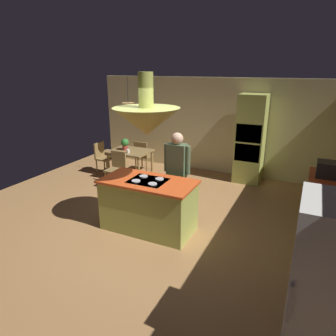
# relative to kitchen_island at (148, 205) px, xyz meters

# --- Properties ---
(ground) EXTENTS (8.16, 8.16, 0.00)m
(ground) POSITION_rel_kitchen_island_xyz_m (0.00, 0.20, -0.47)
(ground) COLOR #9E7042
(wall_back) EXTENTS (6.80, 0.10, 2.55)m
(wall_back) POSITION_rel_kitchen_island_xyz_m (0.00, 3.65, 0.80)
(wall_back) COLOR beige
(wall_back) RESTS_ON ground
(kitchen_island) EXTENTS (1.66, 0.85, 0.96)m
(kitchen_island) POSITION_rel_kitchen_island_xyz_m (0.00, 0.00, 0.00)
(kitchen_island) COLOR #A0A84C
(kitchen_island) RESTS_ON ground
(counter_run_right) EXTENTS (0.73, 2.51, 0.94)m
(counter_run_right) POSITION_rel_kitchen_island_xyz_m (2.84, 0.80, 0.00)
(counter_run_right) COLOR #A0A84C
(counter_run_right) RESTS_ON ground
(oven_tower) EXTENTS (0.66, 0.62, 2.20)m
(oven_tower) POSITION_rel_kitchen_island_xyz_m (1.10, 3.24, 0.62)
(oven_tower) COLOR #A0A84C
(oven_tower) RESTS_ON ground
(refrigerator) EXTENTS (0.72, 0.74, 1.80)m
(refrigerator) POSITION_rel_kitchen_island_xyz_m (2.80, -1.70, 0.42)
(refrigerator) COLOR silver
(refrigerator) RESTS_ON ground
(dining_table) EXTENTS (1.02, 0.80, 0.76)m
(dining_table) POSITION_rel_kitchen_island_xyz_m (-1.70, 2.10, 0.17)
(dining_table) COLOR olive
(dining_table) RESTS_ON ground
(person_at_island) EXTENTS (0.53, 0.22, 1.67)m
(person_at_island) POSITION_rel_kitchen_island_xyz_m (0.24, 0.69, 0.49)
(person_at_island) COLOR tan
(person_at_island) RESTS_ON ground
(range_hood) EXTENTS (1.10, 1.10, 1.00)m
(range_hood) POSITION_rel_kitchen_island_xyz_m (0.00, -0.00, 1.52)
(range_hood) COLOR #A0A84C
(pendant_light_over_table) EXTENTS (0.32, 0.32, 0.82)m
(pendant_light_over_table) POSITION_rel_kitchen_island_xyz_m (-1.70, 2.10, 1.39)
(pendant_light_over_table) COLOR #E0B266
(chair_facing_island) EXTENTS (0.40, 0.40, 0.87)m
(chair_facing_island) POSITION_rel_kitchen_island_xyz_m (-1.70, 1.48, 0.03)
(chair_facing_island) COLOR olive
(chair_facing_island) RESTS_ON ground
(chair_by_back_wall) EXTENTS (0.40, 0.40, 0.87)m
(chair_by_back_wall) POSITION_rel_kitchen_island_xyz_m (-1.70, 2.72, 0.03)
(chair_by_back_wall) COLOR olive
(chair_by_back_wall) RESTS_ON ground
(chair_at_corner) EXTENTS (0.40, 0.40, 0.87)m
(chair_at_corner) POSITION_rel_kitchen_island_xyz_m (-2.59, 2.10, 0.03)
(chair_at_corner) COLOR olive
(chair_at_corner) RESTS_ON ground
(potted_plant_on_table) EXTENTS (0.20, 0.20, 0.30)m
(potted_plant_on_table) POSITION_rel_kitchen_island_xyz_m (-1.85, 2.10, 0.45)
(potted_plant_on_table) COLOR #99382D
(potted_plant_on_table) RESTS_ON dining_table
(cup_on_table) EXTENTS (0.07, 0.07, 0.09)m
(cup_on_table) POSITION_rel_kitchen_island_xyz_m (-1.63, 1.90, 0.33)
(cup_on_table) COLOR white
(cup_on_table) RESTS_ON dining_table
(canister_flour) EXTENTS (0.13, 0.13, 0.15)m
(canister_flour) POSITION_rel_kitchen_island_xyz_m (2.84, 0.18, 0.54)
(canister_flour) COLOR #E0B78C
(canister_flour) RESTS_ON counter_run_right
(canister_sugar) EXTENTS (0.10, 0.10, 0.21)m
(canister_sugar) POSITION_rel_kitchen_island_xyz_m (2.84, 0.36, 0.57)
(canister_sugar) COLOR silver
(canister_sugar) RESTS_ON counter_run_right
(microwave_on_counter) EXTENTS (0.46, 0.36, 0.28)m
(microwave_on_counter) POSITION_rel_kitchen_island_xyz_m (2.84, 1.54, 0.61)
(microwave_on_counter) COLOR #232326
(microwave_on_counter) RESTS_ON counter_run_right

